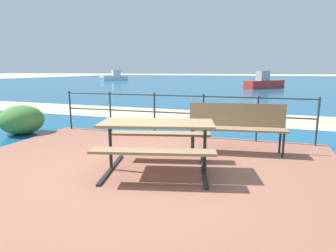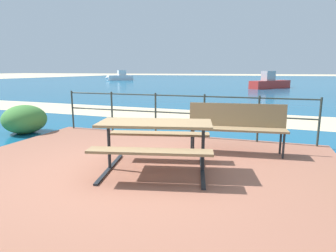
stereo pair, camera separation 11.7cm
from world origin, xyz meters
The scene contains 10 objects.
ground_plane centered at (0.00, 0.00, 0.00)m, with size 240.00×240.00×0.00m, color beige.
patio_paving centered at (0.00, 0.00, 0.03)m, with size 6.40×5.20×0.06m, color #935B47.
sea_water centered at (0.00, 40.00, 0.01)m, with size 90.00×90.00×0.01m, color #145B84.
beach_strip centered at (0.00, 5.90, 0.01)m, with size 54.00×2.67×0.01m, color beige.
picnic_table centered at (0.31, 0.08, 0.65)m, with size 1.95×1.70×0.77m.
park_bench centered at (1.40, 1.50, 0.63)m, with size 1.82×0.62×0.92m.
railing_fence centered at (0.00, 2.47, 0.69)m, with size 5.94×0.04×1.01m.
shrub_left centered at (-3.91, 1.79, 0.36)m, with size 1.08×1.08×0.73m, color #427F38.
boat_near centered at (-19.98, 37.53, 0.52)m, with size 3.82×3.88×1.58m.
boat_mid centered at (2.47, 23.31, 0.48)m, with size 3.71×4.66×1.52m.
Camera 1 is at (1.71, -3.90, 1.59)m, focal length 30.51 mm.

